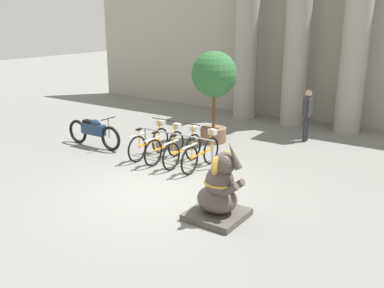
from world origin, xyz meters
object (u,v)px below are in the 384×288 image
at_px(potted_tree, 214,81).
at_px(bicycle_0, 150,142).
at_px(bicycle_2, 183,149).
at_px(motorcycle, 94,131).
at_px(elephant_statue, 219,192).
at_px(person_pedestrian, 307,111).
at_px(bicycle_3, 201,153).
at_px(bicycle_1, 166,146).

bearing_deg(potted_tree, bicycle_0, -106.06).
height_order(bicycle_0, bicycle_2, same).
distance_m(bicycle_2, motorcycle, 3.10).
relative_size(elephant_statue, person_pedestrian, 0.98).
xyz_separation_m(bicycle_2, bicycle_3, (0.56, -0.01, 0.00)).
relative_size(bicycle_1, bicycle_2, 1.00).
bearing_deg(bicycle_1, elephant_statue, -36.18).
bearing_deg(bicycle_2, bicycle_0, 179.88).
bearing_deg(potted_tree, elephant_statue, -57.38).
bearing_deg(elephant_statue, bicycle_1, 143.82).
height_order(bicycle_3, motorcycle, bicycle_3).
relative_size(bicycle_2, elephant_statue, 1.08).
relative_size(bicycle_0, bicycle_3, 1.00).
distance_m(elephant_statue, person_pedestrian, 6.08).
relative_size(bicycle_0, elephant_statue, 1.08).
relative_size(bicycle_2, motorcycle, 0.81).
bearing_deg(bicycle_1, bicycle_3, 0.73).
distance_m(bicycle_0, bicycle_1, 0.56).
relative_size(bicycle_0, motorcycle, 0.81).
relative_size(elephant_statue, potted_tree, 0.57).
height_order(motorcycle, person_pedestrian, person_pedestrian).
bearing_deg(bicycle_3, bicycle_1, -179.27).
bearing_deg(bicycle_1, potted_tree, 87.78).
relative_size(bicycle_3, elephant_statue, 1.08).
height_order(bicycle_0, motorcycle, bicycle_0).
xyz_separation_m(elephant_statue, person_pedestrian, (-0.49, 6.05, 0.42)).
distance_m(elephant_statue, potted_tree, 5.43).
bearing_deg(bicycle_0, bicycle_3, -0.31).
height_order(bicycle_1, potted_tree, potted_tree).
bearing_deg(bicycle_0, motorcycle, -174.33).
distance_m(bicycle_0, person_pedestrian, 4.94).
bearing_deg(bicycle_3, potted_tree, 114.52).
bearing_deg(potted_tree, motorcycle, -136.79).
distance_m(person_pedestrian, potted_tree, 3.00).
xyz_separation_m(bicycle_1, person_pedestrian, (2.43, 3.91, 0.54)).
distance_m(bicycle_1, bicycle_3, 1.13).
height_order(bicycle_1, elephant_statue, elephant_statue).
bearing_deg(person_pedestrian, bicycle_2, -115.61).
height_order(elephant_statue, person_pedestrian, person_pedestrian).
bearing_deg(bicycle_2, motorcycle, -176.43).
bearing_deg(elephant_statue, bicycle_3, 129.84).
height_order(bicycle_0, potted_tree, potted_tree).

